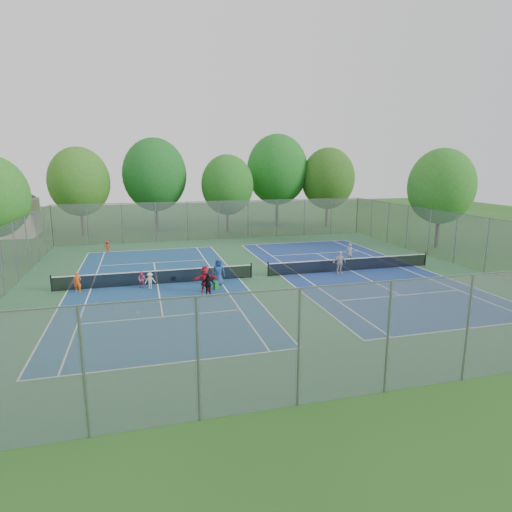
{
  "coord_description": "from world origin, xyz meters",
  "views": [
    {
      "loc": [
        -7.82,
        -27.85,
        7.74
      ],
      "look_at": [
        0.0,
        1.0,
        1.3
      ],
      "focal_mm": 30.0,
      "sensor_mm": 36.0,
      "label": 1
    }
  ],
  "objects_px": {
    "net_right": "(351,265)",
    "ball_hopper": "(216,286)",
    "ball_crate": "(174,278)",
    "instructor": "(349,253)",
    "net_left": "(157,278)"
  },
  "relations": [
    {
      "from": "net_right",
      "to": "instructor",
      "type": "height_order",
      "value": "instructor"
    },
    {
      "from": "net_right",
      "to": "net_left",
      "type": "bearing_deg",
      "value": 180.0
    },
    {
      "from": "net_left",
      "to": "ball_crate",
      "type": "relative_size",
      "value": 38.97
    },
    {
      "from": "net_left",
      "to": "instructor",
      "type": "xyz_separation_m",
      "value": [
        15.14,
        2.45,
        0.32
      ]
    },
    {
      "from": "ball_crate",
      "to": "ball_hopper",
      "type": "distance_m",
      "value": 3.86
    },
    {
      "from": "ball_crate",
      "to": "ball_hopper",
      "type": "bearing_deg",
      "value": -51.61
    },
    {
      "from": "ball_crate",
      "to": "ball_hopper",
      "type": "height_order",
      "value": "ball_hopper"
    },
    {
      "from": "net_left",
      "to": "ball_crate",
      "type": "xyz_separation_m",
      "value": [
        1.11,
        0.75,
        -0.31
      ]
    },
    {
      "from": "net_left",
      "to": "ball_hopper",
      "type": "bearing_deg",
      "value": -33.04
    },
    {
      "from": "net_left",
      "to": "ball_crate",
      "type": "height_order",
      "value": "net_left"
    },
    {
      "from": "net_right",
      "to": "ball_crate",
      "type": "relative_size",
      "value": 38.97
    },
    {
      "from": "ball_hopper",
      "to": "net_right",
      "type": "bearing_deg",
      "value": 12.25
    },
    {
      "from": "ball_hopper",
      "to": "instructor",
      "type": "height_order",
      "value": "instructor"
    },
    {
      "from": "net_right",
      "to": "ball_hopper",
      "type": "bearing_deg",
      "value": -167.75
    },
    {
      "from": "ball_crate",
      "to": "instructor",
      "type": "xyz_separation_m",
      "value": [
        14.04,
        1.71,
        0.64
      ]
    }
  ]
}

